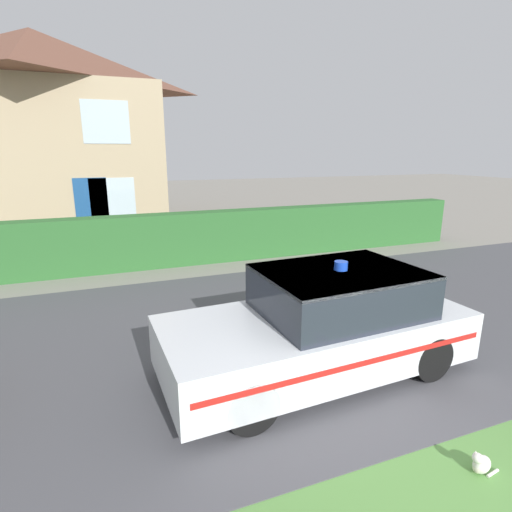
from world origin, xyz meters
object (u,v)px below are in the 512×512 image
(police_car, at_px, (323,324))
(house_left, at_px, (42,132))
(wheelie_bin, at_px, (292,231))
(cat, at_px, (481,464))

(police_car, height_order, house_left, house_left)
(house_left, height_order, wheelie_bin, house_left)
(cat, xyz_separation_m, wheelie_bin, (2.30, 8.75, 0.42))
(police_car, bearing_deg, cat, 99.78)
(police_car, distance_m, cat, 2.26)
(cat, relative_size, house_left, 0.03)
(cat, bearing_deg, wheelie_bin, -113.29)
(cat, relative_size, wheelie_bin, 0.28)
(house_left, distance_m, wheelie_bin, 10.08)
(police_car, relative_size, wheelie_bin, 4.03)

